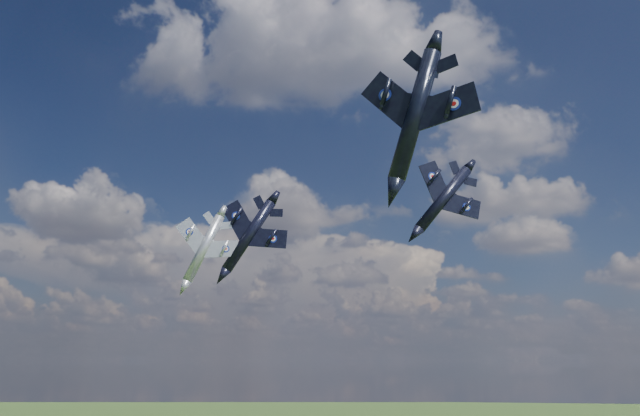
% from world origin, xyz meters
% --- Properties ---
extents(jet_lead_navy, '(13.07, 16.91, 8.71)m').
position_xyz_m(jet_lead_navy, '(-7.17, 16.71, 81.74)').
color(jet_lead_navy, black).
extents(jet_right_navy, '(16.54, 19.16, 6.86)m').
position_xyz_m(jet_right_navy, '(16.20, -15.35, 85.34)').
color(jet_right_navy, black).
extents(jet_high_navy, '(16.66, 19.65, 10.33)m').
position_xyz_m(jet_high_navy, '(20.07, 22.03, 87.31)').
color(jet_high_navy, black).
extents(jet_left_silver, '(13.85, 16.21, 6.64)m').
position_xyz_m(jet_left_silver, '(-13.06, 14.81, 79.74)').
color(jet_left_silver, '#9698A0').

